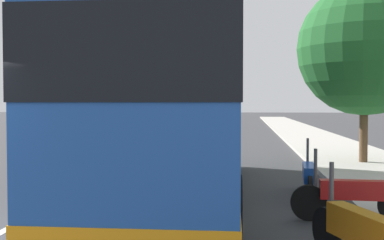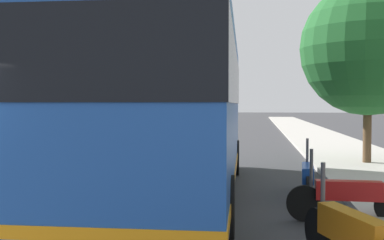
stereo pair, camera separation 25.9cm
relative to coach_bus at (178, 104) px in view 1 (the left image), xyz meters
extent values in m
cube|color=#B2ADA3|center=(5.53, -5.36, -1.97)|extent=(110.00, 3.60, 0.14)
cube|color=silver|center=(5.53, 2.37, -2.04)|extent=(110.00, 0.16, 0.01)
cube|color=#1E4C9E|center=(0.00, 0.00, -0.10)|extent=(10.30, 2.86, 3.19)
cube|color=black|center=(0.00, 0.00, 0.56)|extent=(10.34, 2.90, 1.10)
cube|color=orange|center=(0.00, 0.00, -1.44)|extent=(10.33, 2.89, 0.16)
cylinder|color=black|center=(3.24, 1.28, -1.54)|extent=(1.01, 0.33, 1.00)
cylinder|color=black|center=(3.31, -1.10, -1.54)|extent=(1.01, 0.33, 1.00)
cylinder|color=black|center=(-3.31, 1.10, -1.54)|extent=(1.01, 0.33, 1.00)
cylinder|color=black|center=(-3.24, -1.28, -1.54)|extent=(1.01, 0.33, 1.00)
cylinder|color=black|center=(-3.58, -2.57, -1.73)|extent=(0.62, 0.30, 0.63)
cube|color=orange|center=(-4.35, -2.86, -1.48)|extent=(1.23, 0.66, 0.39)
cylinder|color=#4C4C51|center=(-3.70, -2.62, -1.13)|extent=(0.06, 0.06, 0.70)
cylinder|color=black|center=(-1.80, -2.58, -1.73)|extent=(0.10, 0.63, 0.63)
cube|color=red|center=(-1.83, -3.31, -1.48)|extent=(0.28, 1.10, 0.33)
cylinder|color=#4C4C51|center=(-1.80, -2.69, -1.13)|extent=(0.06, 0.06, 0.70)
cylinder|color=black|center=(1.13, -2.93, -1.75)|extent=(0.59, 0.13, 0.58)
cylinder|color=black|center=(-0.49, -2.78, -1.75)|extent=(0.59, 0.13, 0.58)
cube|color=#1947A5|center=(0.32, -2.85, -1.50)|extent=(1.23, 0.35, 0.33)
cylinder|color=#4C4C51|center=(1.01, -2.92, -1.15)|extent=(0.06, 0.06, 0.70)
cube|color=red|center=(19.78, 5.45, -1.50)|extent=(4.42, 1.89, 0.73)
cube|color=black|center=(19.97, 5.44, -0.87)|extent=(2.08, 1.67, 0.52)
cylinder|color=black|center=(18.31, 4.72, -1.72)|extent=(0.65, 0.24, 0.64)
cylinder|color=black|center=(18.37, 6.29, -1.72)|extent=(0.65, 0.24, 0.64)
cylinder|color=black|center=(21.19, 4.61, -1.72)|extent=(0.65, 0.24, 0.64)
cylinder|color=black|center=(21.25, 6.18, -1.72)|extent=(0.65, 0.24, 0.64)
cube|color=gold|center=(36.82, 5.56, -1.44)|extent=(4.35, 2.16, 0.85)
cube|color=black|center=(37.07, 5.54, -0.73)|extent=(2.44, 1.86, 0.57)
cylinder|color=black|center=(35.37, 4.84, -1.72)|extent=(0.66, 0.27, 0.64)
cylinder|color=black|center=(35.50, 6.50, -1.72)|extent=(0.66, 0.27, 0.64)
cylinder|color=black|center=(38.14, 4.62, -1.72)|extent=(0.66, 0.27, 0.64)
cylinder|color=black|center=(38.28, 6.28, -1.72)|extent=(0.66, 0.27, 0.64)
cube|color=silver|center=(27.63, 5.47, -1.51)|extent=(4.19, 2.03, 0.71)
cube|color=black|center=(27.68, 5.47, -0.88)|extent=(2.18, 1.78, 0.54)
cylinder|color=black|center=(26.23, 4.71, -1.72)|extent=(0.65, 0.25, 0.64)
cylinder|color=black|center=(26.32, 6.37, -1.72)|extent=(0.65, 0.25, 0.64)
cylinder|color=black|center=(28.94, 4.57, -1.72)|extent=(0.65, 0.25, 0.64)
cylinder|color=black|center=(29.02, 6.23, -1.72)|extent=(0.65, 0.25, 0.64)
cylinder|color=brown|center=(5.69, -5.31, -0.78)|extent=(0.27, 0.27, 2.54)
sphere|color=#1E5B26|center=(5.69, -5.31, 1.80)|extent=(4.36, 4.36, 4.36)
camera|label=1|loc=(-9.97, -1.49, -0.01)|focal=43.16mm
camera|label=2|loc=(-9.93, -1.74, -0.01)|focal=43.16mm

